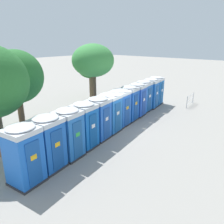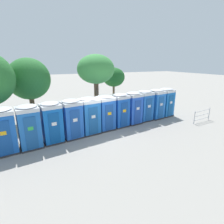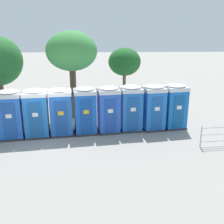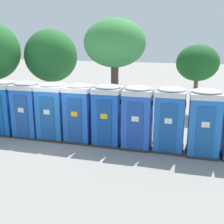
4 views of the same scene
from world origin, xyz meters
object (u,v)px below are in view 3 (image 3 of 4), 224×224
portapotty_8 (108,109)px  portapotty_9 (131,108)px  portapotty_5 (36,113)px  portapotty_6 (61,111)px  street_tree_0 (125,62)px  portapotty_11 (174,106)px  street_tree_1 (72,52)px  portapotty_7 (85,110)px  portapotty_4 (11,114)px  event_barrier (221,135)px  portapotty_10 (153,107)px

portapotty_8 → portapotty_9: 1.27m
portapotty_8 → portapotty_9: same height
portapotty_8 → portapotty_5: bearing=-172.6°
portapotty_6 → street_tree_0: size_ratio=0.61×
portapotty_6 → portapotty_11: 6.33m
portapotty_6 → street_tree_1: 4.05m
portapotty_5 → portapotty_7: size_ratio=1.00×
portapotty_4 → portapotty_9: same height
portapotty_5 → portapotty_6: bearing=9.0°
portapotty_7 → event_barrier: bearing=-17.1°
event_barrier → portapotty_8: bearing=157.9°
event_barrier → portapotty_4: bearing=171.8°
portapotty_6 → portapotty_10: 5.06m
portapotty_8 → portapotty_11: size_ratio=1.00×
portapotty_10 → street_tree_1: (-4.64, 2.25, 2.87)m
street_tree_1 → portapotty_4: bearing=-132.0°
portapotty_6 → event_barrier: portapotty_6 is taller
portapotty_8 → portapotty_11: 3.80m
street_tree_0 → portapotty_11: bearing=-68.9°
portapotty_5 → portapotty_9: same height
street_tree_0 → portapotty_8: bearing=-102.4°
portapotty_8 → event_barrier: (5.33, -2.16, -0.72)m
portapotty_4 → portapotty_10: bearing=7.3°
portapotty_9 → portapotty_11: (2.52, 0.27, -0.00)m
portapotty_11 → portapotty_4: bearing=-172.4°
portapotty_10 → street_tree_1: 5.90m
portapotty_5 → street_tree_1: bearing=61.6°
portapotty_4 → portapotty_7: same height
portapotty_11 → event_barrier: bearing=-59.4°
portapotty_11 → portapotty_5: bearing=-172.5°
portapotty_10 → event_barrier: size_ratio=1.24×
portapotty_6 → portapotty_7: (1.25, 0.16, 0.00)m
street_tree_1 → portapotty_7: bearing=-72.1°
portapotty_7 → street_tree_1: 4.01m
portapotty_6 → street_tree_1: street_tree_1 is taller
portapotty_4 → portapotty_11: same height
portapotty_5 → portapotty_11: bearing=7.5°
portapotty_5 → portapotty_9: size_ratio=1.00×
portapotty_8 → event_barrier: 5.80m
portapotty_11 → street_tree_1: street_tree_1 is taller
portapotty_9 → portapotty_10: same height
portapotty_5 → portapotty_9: 5.06m
portapotty_4 → portapotty_11: (8.78, 1.16, -0.00)m
portapotty_7 → portapotty_9: same height
portapotty_11 → portapotty_9: bearing=-174.0°
portapotty_4 → portapotty_9: 6.32m
portapotty_7 → street_tree_1: bearing=107.9°
portapotty_7 → portapotty_11: (5.02, 0.63, -0.00)m
portapotty_5 → portapotty_10: same height
portapotty_5 → portapotty_4: bearing=-171.9°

